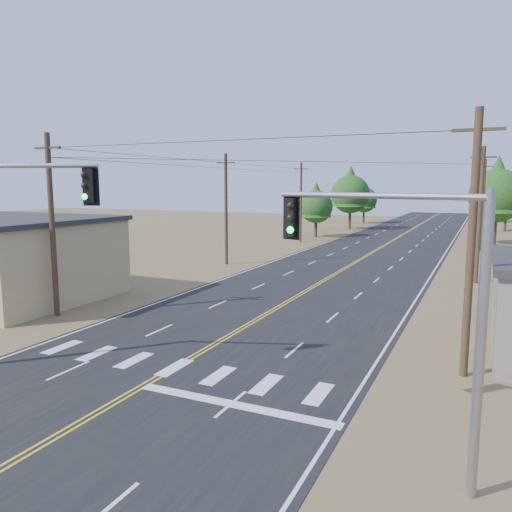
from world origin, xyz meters
The scene contains 14 objects.
road centered at (0.00, 30.00, 0.01)m, with size 15.00×200.00×0.02m, color black.
utility_pole_left_near centered at (-10.50, 12.00, 5.12)m, with size 1.80×0.30×10.00m.
utility_pole_left_mid centered at (-10.50, 32.00, 5.12)m, with size 1.80×0.30×10.00m.
utility_pole_left_far centered at (-10.50, 52.00, 5.12)m, with size 1.80×0.30×10.00m.
utility_pole_right_near centered at (10.50, 12.00, 5.12)m, with size 1.80×0.30×10.00m.
utility_pole_right_mid centered at (10.50, 32.00, 5.12)m, with size 1.80×0.30×10.00m.
utility_pole_right_far centered at (10.50, 52.00, 5.12)m, with size 1.80×0.30×10.00m.
signal_mast_right centered at (9.45, 4.40, 4.83)m, with size 5.50×1.62×7.17m.
tree_left_near centered at (-10.66, 58.76, 4.70)m, with size 4.61×4.61×7.68m.
tree_left_mid centered at (-9.37, 72.61, 6.34)m, with size 6.22×6.22×10.37m.
tree_left_far centered at (-10.23, 86.59, 4.91)m, with size 4.81×4.81×8.02m.
tree_right_near centered at (11.94, 59.37, 6.60)m, with size 6.48×6.48×10.79m.
tree_right_mid centered at (13.66, 79.10, 5.11)m, with size 5.01×5.01×8.35m.
tree_right_far centered at (12.43, 99.98, 4.72)m, with size 4.63×4.63×7.71m.
Camera 1 is at (10.95, -7.92, 7.25)m, focal length 35.00 mm.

